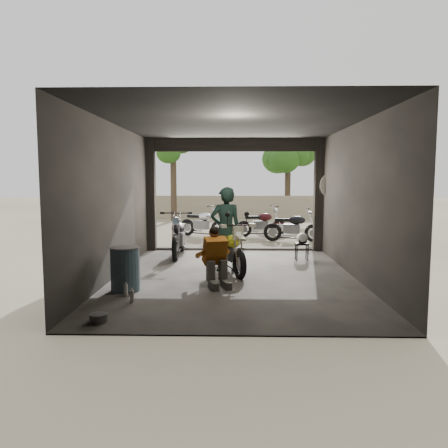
{
  "coord_description": "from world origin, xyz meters",
  "views": [
    {
      "loc": [
        -0.01,
        -9.03,
        2.06
      ],
      "look_at": [
        -0.23,
        0.6,
        1.07
      ],
      "focal_mm": 35.0,
      "sensor_mm": 36.0,
      "label": 1
    }
  ],
  "objects_px": {
    "outside_bike_a": "(202,221)",
    "oil_drum": "(125,270)",
    "outside_bike_c": "(293,225)",
    "rider": "(226,230)",
    "mechanic": "(217,259)",
    "sign_post": "(333,199)",
    "stool": "(302,246)",
    "outside_bike_b": "(261,221)",
    "helmet": "(302,238)",
    "left_bike": "(179,234)",
    "main_bike": "(230,247)"
  },
  "relations": [
    {
      "from": "main_bike",
      "to": "mechanic",
      "type": "height_order",
      "value": "main_bike"
    },
    {
      "from": "main_bike",
      "to": "left_bike",
      "type": "height_order",
      "value": "left_bike"
    },
    {
      "from": "outside_bike_a",
      "to": "sign_post",
      "type": "xyz_separation_m",
      "value": [
        3.87,
        -3.31,
        0.94
      ]
    },
    {
      "from": "outside_bike_b",
      "to": "stool",
      "type": "xyz_separation_m",
      "value": [
        0.73,
        -4.61,
        -0.18
      ]
    },
    {
      "from": "outside_bike_a",
      "to": "rider",
      "type": "height_order",
      "value": "rider"
    },
    {
      "from": "mechanic",
      "to": "rider",
      "type": "bearing_deg",
      "value": 65.31
    },
    {
      "from": "rider",
      "to": "helmet",
      "type": "bearing_deg",
      "value": -159.25
    },
    {
      "from": "outside_bike_a",
      "to": "outside_bike_c",
      "type": "relative_size",
      "value": 1.02
    },
    {
      "from": "main_bike",
      "to": "left_bike",
      "type": "bearing_deg",
      "value": 106.53
    },
    {
      "from": "outside_bike_b",
      "to": "helmet",
      "type": "height_order",
      "value": "outside_bike_b"
    },
    {
      "from": "outside_bike_a",
      "to": "oil_drum",
      "type": "height_order",
      "value": "outside_bike_a"
    },
    {
      "from": "outside_bike_b",
      "to": "helmet",
      "type": "distance_m",
      "value": 4.7
    },
    {
      "from": "outside_bike_a",
      "to": "oil_drum",
      "type": "bearing_deg",
      "value": -155.01
    },
    {
      "from": "mechanic",
      "to": "sign_post",
      "type": "bearing_deg",
      "value": 33.14
    },
    {
      "from": "main_bike",
      "to": "oil_drum",
      "type": "bearing_deg",
      "value": -157.28
    },
    {
      "from": "outside_bike_c",
      "to": "sign_post",
      "type": "xyz_separation_m",
      "value": [
        0.8,
        -2.19,
        0.95
      ]
    },
    {
      "from": "oil_drum",
      "to": "sign_post",
      "type": "relative_size",
      "value": 0.36
    },
    {
      "from": "stool",
      "to": "oil_drum",
      "type": "xyz_separation_m",
      "value": [
        -3.7,
        -3.12,
        0.03
      ]
    },
    {
      "from": "outside_bike_c",
      "to": "main_bike",
      "type": "bearing_deg",
      "value": 166.8
    },
    {
      "from": "oil_drum",
      "to": "sign_post",
      "type": "xyz_separation_m",
      "value": [
        4.73,
        4.31,
        1.11
      ]
    },
    {
      "from": "left_bike",
      "to": "stool",
      "type": "relative_size",
      "value": 4.01
    },
    {
      "from": "mechanic",
      "to": "oil_drum",
      "type": "height_order",
      "value": "mechanic"
    },
    {
      "from": "mechanic",
      "to": "stool",
      "type": "height_order",
      "value": "mechanic"
    },
    {
      "from": "left_bike",
      "to": "outside_bike_c",
      "type": "distance_m",
      "value": 4.44
    },
    {
      "from": "rider",
      "to": "helmet",
      "type": "xyz_separation_m",
      "value": [
        1.9,
        1.31,
        -0.36
      ]
    },
    {
      "from": "left_bike",
      "to": "sign_post",
      "type": "xyz_separation_m",
      "value": [
        4.21,
        0.65,
        0.9
      ]
    },
    {
      "from": "main_bike",
      "to": "outside_bike_c",
      "type": "height_order",
      "value": "main_bike"
    },
    {
      "from": "outside_bike_a",
      "to": "oil_drum",
      "type": "xyz_separation_m",
      "value": [
        -0.86,
        -7.63,
        -0.17
      ]
    },
    {
      "from": "outside_bike_a",
      "to": "helmet",
      "type": "xyz_separation_m",
      "value": [
        2.85,
        -4.53,
        0.01
      ]
    },
    {
      "from": "outside_bike_b",
      "to": "left_bike",
      "type": "bearing_deg",
      "value": 134.06
    },
    {
      "from": "outside_bike_a",
      "to": "rider",
      "type": "xyz_separation_m",
      "value": [
        0.94,
        -5.83,
        0.36
      ]
    },
    {
      "from": "rider",
      "to": "stool",
      "type": "xyz_separation_m",
      "value": [
        1.9,
        1.33,
        -0.56
      ]
    },
    {
      "from": "helmet",
      "to": "oil_drum",
      "type": "relative_size",
      "value": 0.36
    },
    {
      "from": "outside_bike_a",
      "to": "mechanic",
      "type": "bearing_deg",
      "value": -142.25
    },
    {
      "from": "left_bike",
      "to": "outside_bike_a",
      "type": "height_order",
      "value": "left_bike"
    },
    {
      "from": "left_bike",
      "to": "sign_post",
      "type": "bearing_deg",
      "value": 8.23
    },
    {
      "from": "main_bike",
      "to": "stool",
      "type": "xyz_separation_m",
      "value": [
        1.79,
        1.5,
        -0.19
      ]
    },
    {
      "from": "left_bike",
      "to": "outside_bike_c",
      "type": "xyz_separation_m",
      "value": [
        3.41,
        2.84,
        -0.05
      ]
    },
    {
      "from": "left_bike",
      "to": "sign_post",
      "type": "distance_m",
      "value": 4.35
    },
    {
      "from": "stool",
      "to": "sign_post",
      "type": "height_order",
      "value": "sign_post"
    },
    {
      "from": "main_bike",
      "to": "rider",
      "type": "relative_size",
      "value": 0.91
    },
    {
      "from": "outside_bike_c",
      "to": "rider",
      "type": "bearing_deg",
      "value": 165.03
    },
    {
      "from": "outside_bike_b",
      "to": "mechanic",
      "type": "height_order",
      "value": "outside_bike_b"
    },
    {
      "from": "helmet",
      "to": "oil_drum",
      "type": "bearing_deg",
      "value": -151.37
    },
    {
      "from": "main_bike",
      "to": "outside_bike_c",
      "type": "bearing_deg",
      "value": 49.82
    },
    {
      "from": "oil_drum",
      "to": "rider",
      "type": "bearing_deg",
      "value": 44.74
    },
    {
      "from": "outside_bike_b",
      "to": "sign_post",
      "type": "bearing_deg",
      "value": -167.61
    },
    {
      "from": "helmet",
      "to": "sign_post",
      "type": "height_order",
      "value": "sign_post"
    },
    {
      "from": "rider",
      "to": "helmet",
      "type": "distance_m",
      "value": 2.33
    },
    {
      "from": "sign_post",
      "to": "helmet",
      "type": "bearing_deg",
      "value": -137.91
    }
  ]
}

